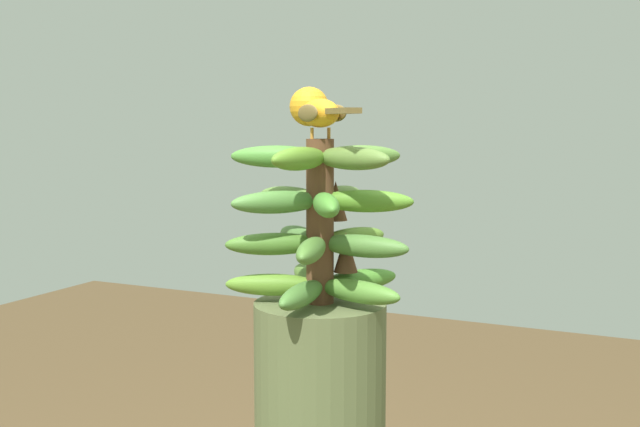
# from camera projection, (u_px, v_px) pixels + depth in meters

# --- Properties ---
(banana_bunch) EXTENTS (0.28, 0.28, 0.24)m
(banana_bunch) POSITION_uv_depth(u_px,v_px,m) (321.00, 222.00, 1.16)
(banana_bunch) COLOR brown
(banana_bunch) RESTS_ON banana_tree
(perched_bird) EXTENTS (0.15, 0.17, 0.08)m
(perched_bird) POSITION_uv_depth(u_px,v_px,m) (315.00, 110.00, 1.16)
(perched_bird) COLOR #C68933
(perched_bird) RESTS_ON banana_bunch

